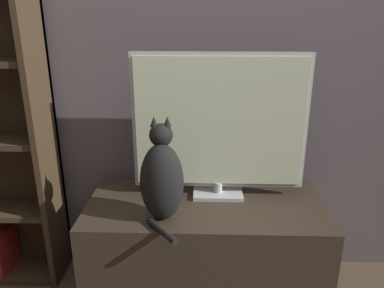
# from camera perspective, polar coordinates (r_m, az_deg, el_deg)

# --- Properties ---
(wall_back) EXTENTS (4.80, 0.05, 2.60)m
(wall_back) POSITION_cam_1_polar(r_m,az_deg,el_deg) (2.00, 2.33, 15.02)
(wall_back) COLOR #564C51
(wall_back) RESTS_ON ground_plane
(tv_stand) EXTENTS (1.19, 0.55, 0.55)m
(tv_stand) POSITION_cam_1_polar(r_m,az_deg,el_deg) (2.04, 1.98, -15.84)
(tv_stand) COLOR #33281E
(tv_stand) RESTS_ON ground_plane
(tv) EXTENTS (0.86, 0.15, 0.73)m
(tv) POSITION_cam_1_polar(r_m,az_deg,el_deg) (1.84, 4.22, 2.79)
(tv) COLOR #B7B7BC
(tv) RESTS_ON tv_stand
(cat) EXTENTS (0.21, 0.32, 0.48)m
(cat) POSITION_cam_1_polar(r_m,az_deg,el_deg) (1.69, -4.61, -5.30)
(cat) COLOR black
(cat) RESTS_ON tv_stand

